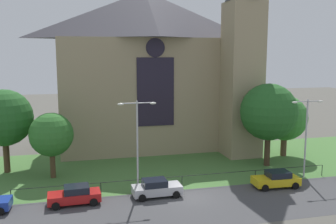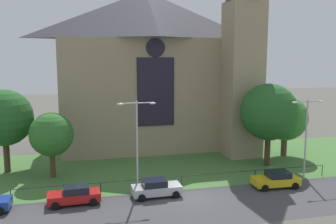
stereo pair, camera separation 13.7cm
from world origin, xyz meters
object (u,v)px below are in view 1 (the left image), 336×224
Objects in this scene: tree_right_near at (269,112)px; parked_car_yellow at (276,179)px; tree_left_near at (51,135)px; streetlamp_near at (137,135)px; parked_car_silver at (156,188)px; tree_left_far at (4,118)px; parked_car_red at (75,195)px; church_building at (152,68)px; tree_right_far at (285,118)px; streetlamp_far at (306,128)px.

tree_right_near reaches higher than parked_car_yellow.
tree_left_near is 9.66m from streetlamp_near.
parked_car_silver is 0.99× the size of parked_car_yellow.
tree_right_near is 1.05× the size of tree_left_far.
parked_car_red is (-5.44, -1.41, -4.46)m from streetlamp_near.
tree_right_near reaches higher than tree_left_near.
church_building is 3.59× the size of tree_right_far.
parked_car_silver is at bearing -100.81° from church_building.
parked_car_red is (-22.03, -1.41, -4.26)m from streetlamp_far.
parked_car_yellow is (-6.45, -9.71, -3.81)m from tree_right_far.
tree_right_near is at bearing 107.79° from streetlamp_far.
streetlamp_near is at bearing -167.45° from parked_car_red.
tree_left_far reaches higher than streetlamp_far.
church_building reaches higher than streetlamp_far.
streetlamp_far is at bearing 4.07° from parked_car_silver.
tree_right_near is 2.11× the size of parked_car_yellow.
tree_right_near is 15.81m from streetlamp_near.
church_building is at bearing 130.07° from tree_right_near.
parked_car_yellow is (7.71, -18.63, -9.53)m from church_building.
tree_right_near is 8.66m from parked_car_yellow.
tree_left_far is 2.02× the size of parked_car_yellow.
parked_car_red is at bearing -163.40° from tree_right_near.
streetlamp_near reaches higher than parked_car_silver.
church_building is at bearing 41.24° from tree_left_near.
tree_left_far is at bearing 141.45° from parked_car_silver.
parked_car_silver is (1.37, -1.38, -4.46)m from streetlamp_near.
parked_car_yellow is at bearing -156.33° from streetlamp_far.
tree_left_far reaches higher than parked_car_red.
tree_right_far is (3.93, 3.24, -1.36)m from tree_right_near.
tree_right_near reaches higher than tree_left_far.
streetlamp_far is at bearing -178.31° from parked_car_red.
church_building is 21.21m from streetlamp_far.
streetlamp_near is at bearing -5.61° from parked_car_yellow.
tree_right_near is at bearing 17.34° from streetlamp_near.
parked_car_red is 1.01× the size of parked_car_silver.
streetlamp_near is 7.17m from parked_car_red.
parked_car_yellow is (20.05, -7.81, -3.57)m from tree_left_near.
tree_left_far reaches higher than tree_left_near.
tree_right_near is 1.15× the size of streetlamp_far.
parked_car_red and parked_car_yellow have the same top height.
church_building reaches higher than tree_right_far.
tree_left_far is 15.14m from streetlamp_near.
tree_left_near is at bearing 138.95° from parked_car_silver.
parked_car_red is at bearing -57.10° from tree_left_far.
tree_right_far is at bearing 26.77° from parked_car_silver.
parked_car_yellow is at bearing 176.89° from parked_car_red.
tree_left_far is at bearing -21.13° from parked_car_yellow.
parked_car_red is at bearing 179.17° from parked_car_silver.
streetlamp_near is 1.91× the size of parked_car_yellow.
tree_right_far is (26.49, 1.91, 0.24)m from tree_left_near.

